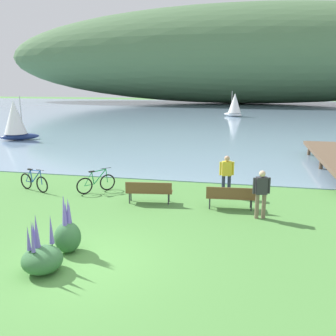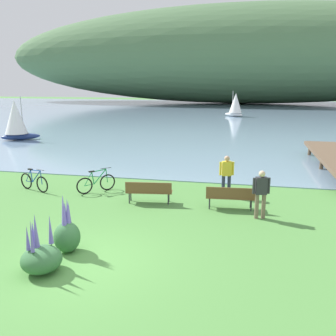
# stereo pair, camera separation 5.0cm
# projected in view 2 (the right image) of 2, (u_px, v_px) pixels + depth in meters

# --- Properties ---
(ground_plane) EXTENTS (200.00, 200.00, 0.00)m
(ground_plane) POSITION_uv_depth(u_px,v_px,m) (87.00, 262.00, 9.67)
(ground_plane) COLOR #518E42
(bay_water) EXTENTS (180.00, 80.00, 0.04)m
(bay_water) POSITION_uv_depth(u_px,v_px,m) (220.00, 113.00, 55.75)
(bay_water) COLOR #7A99B2
(bay_water) RESTS_ON ground
(distant_hillside) EXTENTS (108.87, 28.00, 20.72)m
(distant_hillside) POSITION_uv_depth(u_px,v_px,m) (243.00, 55.00, 78.92)
(distant_hillside) COLOR #4C7047
(distant_hillside) RESTS_ON bay_water
(park_bench_near_camera) EXTENTS (1.83, 0.61, 0.88)m
(park_bench_near_camera) POSITION_uv_depth(u_px,v_px,m) (230.00, 196.00, 13.56)
(park_bench_near_camera) COLOR brown
(park_bench_near_camera) RESTS_ON ground
(park_bench_further_along) EXTENTS (1.85, 0.71, 0.88)m
(park_bench_further_along) POSITION_uv_depth(u_px,v_px,m) (149.00, 190.00, 14.24)
(park_bench_further_along) COLOR brown
(park_bench_further_along) RESTS_ON ground
(bicycle_leaning_near_bench) EXTENTS (1.29, 1.30, 1.01)m
(bicycle_leaning_near_bench) POSITION_uv_depth(u_px,v_px,m) (96.00, 183.00, 15.72)
(bicycle_leaning_near_bench) COLOR black
(bicycle_leaning_near_bench) RESTS_ON ground
(bicycle_beside_path) EXTENTS (1.68, 0.67, 1.01)m
(bicycle_beside_path) POSITION_uv_depth(u_px,v_px,m) (34.00, 182.00, 15.92)
(bicycle_beside_path) COLOR black
(bicycle_beside_path) RESTS_ON ground
(person_at_shoreline) EXTENTS (0.59, 0.31, 1.71)m
(person_at_shoreline) POSITION_uv_depth(u_px,v_px,m) (227.00, 173.00, 15.04)
(person_at_shoreline) COLOR #282D47
(person_at_shoreline) RESTS_ON ground
(person_on_the_grass) EXTENTS (0.59, 0.31, 1.71)m
(person_on_the_grass) POSITION_uv_depth(u_px,v_px,m) (261.00, 191.00, 12.55)
(person_on_the_grass) COLOR #72604C
(person_on_the_grass) RESTS_ON ground
(echium_bush_closest_to_camera) EXTENTS (1.01, 1.01, 1.53)m
(echium_bush_closest_to_camera) POSITION_uv_depth(u_px,v_px,m) (41.00, 257.00, 9.09)
(echium_bush_closest_to_camera) COLOR #386B3D
(echium_bush_closest_to_camera) RESTS_ON ground
(echium_bush_mid_cluster) EXTENTS (0.73, 0.73, 1.69)m
(echium_bush_mid_cluster) POSITION_uv_depth(u_px,v_px,m) (67.00, 234.00, 10.13)
(echium_bush_mid_cluster) COLOR #386B3D
(echium_bush_mid_cluster) RESTS_ON ground
(sailboat_nearest_to_shore) EXTENTS (2.96, 2.55, 3.51)m
(sailboat_nearest_to_shore) POSITION_uv_depth(u_px,v_px,m) (16.00, 120.00, 29.42)
(sailboat_nearest_to_shore) COLOR navy
(sailboat_nearest_to_shore) RESTS_ON bay_water
(sailboat_mid_bay) EXTENTS (2.87, 2.56, 3.44)m
(sailboat_mid_bay) POSITION_uv_depth(u_px,v_px,m) (235.00, 105.00, 49.73)
(sailboat_mid_bay) COLOR white
(sailboat_mid_bay) RESTS_ON bay_water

